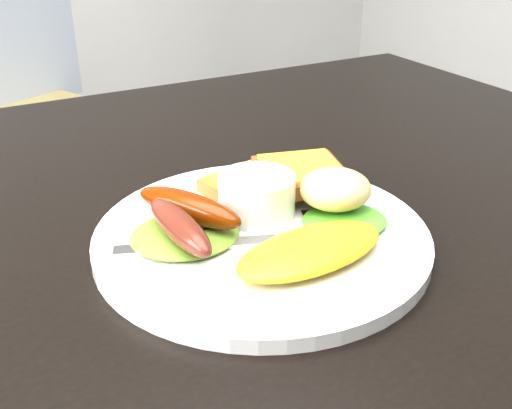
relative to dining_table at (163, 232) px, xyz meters
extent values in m
cube|color=black|center=(0.00, 0.00, 0.00)|extent=(1.20, 0.80, 0.04)
cube|color=tan|center=(0.05, 1.20, -0.28)|extent=(0.56, 0.56, 0.05)
cylinder|color=white|center=(0.06, -0.09, 0.03)|extent=(0.28, 0.28, 0.01)
ellipsoid|color=#51851A|center=(-0.01, -0.07, 0.04)|extent=(0.10, 0.09, 0.01)
ellipsoid|color=#3C9426|center=(0.12, -0.11, 0.04)|extent=(0.09, 0.08, 0.01)
ellipsoid|color=gold|center=(0.07, -0.15, 0.04)|extent=(0.13, 0.07, 0.02)
ellipsoid|color=#5F2717|center=(-0.01, -0.09, 0.05)|extent=(0.03, 0.10, 0.02)
ellipsoid|color=#6D2B03|center=(0.00, -0.06, 0.05)|extent=(0.07, 0.10, 0.03)
cylinder|color=white|center=(0.07, -0.06, 0.05)|extent=(0.07, 0.07, 0.04)
cube|color=olive|center=(0.09, -0.03, 0.04)|extent=(0.10, 0.10, 0.01)
cube|color=brown|center=(0.12, -0.05, 0.05)|extent=(0.10, 0.10, 0.01)
ellipsoid|color=#F9F6B3|center=(0.13, -0.09, 0.06)|extent=(0.08, 0.07, 0.03)
cube|color=#ADAFB7|center=(0.01, -0.10, 0.03)|extent=(0.16, 0.07, 0.00)
camera|label=1|loc=(-0.16, -0.47, 0.28)|focal=42.00mm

